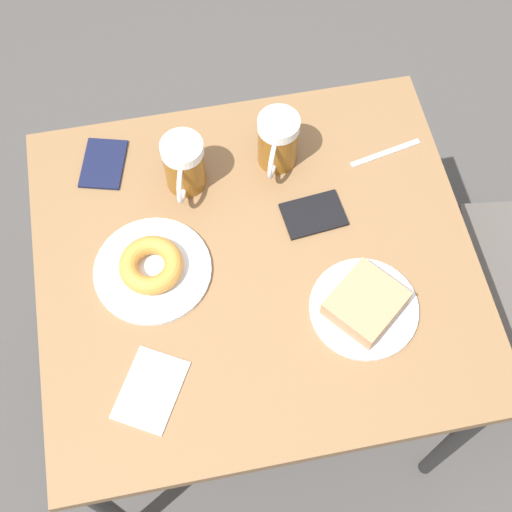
# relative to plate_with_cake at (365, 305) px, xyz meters

# --- Properties ---
(ground_plane) EXTENTS (8.00, 8.00, 0.00)m
(ground_plane) POSITION_rel_plate_with_cake_xyz_m (-0.15, -0.19, -0.74)
(ground_plane) COLOR #474442
(table) EXTENTS (0.81, 0.89, 0.72)m
(table) POSITION_rel_plate_with_cake_xyz_m (-0.15, -0.19, -0.09)
(table) COLOR olive
(table) RESTS_ON ground_plane
(plate_with_cake) EXTENTS (0.21, 0.21, 0.05)m
(plate_with_cake) POSITION_rel_plate_with_cake_xyz_m (0.00, 0.00, 0.00)
(plate_with_cake) COLOR silver
(plate_with_cake) RESTS_ON table
(plate_with_donut) EXTENTS (0.24, 0.24, 0.05)m
(plate_with_donut) POSITION_rel_plate_with_cake_xyz_m (-0.16, -0.39, -0.00)
(plate_with_donut) COLOR silver
(plate_with_donut) RESTS_ON table
(beer_mug_left) EXTENTS (0.13, 0.09, 0.13)m
(beer_mug_left) POSITION_rel_plate_with_cake_xyz_m (-0.38, -0.09, 0.05)
(beer_mug_left) COLOR #8C5619
(beer_mug_left) RESTS_ON table
(beer_mug_center) EXTENTS (0.13, 0.09, 0.13)m
(beer_mug_center) POSITION_rel_plate_with_cake_xyz_m (-0.36, -0.30, 0.05)
(beer_mug_center) COLOR #8C5619
(beer_mug_center) RESTS_ON table
(napkin_folded) EXTENTS (0.18, 0.16, 0.00)m
(napkin_folded) POSITION_rel_plate_with_cake_xyz_m (0.08, -0.43, -0.02)
(napkin_folded) COLOR white
(napkin_folded) RESTS_ON table
(fork) EXTENTS (0.05, 0.17, 0.00)m
(fork) POSITION_rel_plate_with_cake_xyz_m (-0.35, 0.14, -0.02)
(fork) COLOR silver
(fork) RESTS_ON table
(passport_near_edge) EXTENTS (0.10, 0.13, 0.01)m
(passport_near_edge) POSITION_rel_plate_with_cake_xyz_m (-0.23, -0.05, -0.02)
(passport_near_edge) COLOR black
(passport_near_edge) RESTS_ON table
(passport_far_edge) EXTENTS (0.14, 0.12, 0.01)m
(passport_far_edge) POSITION_rel_plate_with_cake_xyz_m (-0.44, -0.47, -0.02)
(passport_far_edge) COLOR #141938
(passport_far_edge) RESTS_ON table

